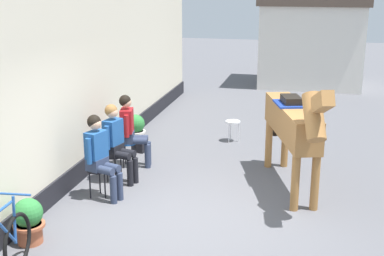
% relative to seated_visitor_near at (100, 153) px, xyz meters
% --- Properties ---
extents(ground_plane, '(40.00, 40.00, 0.00)m').
position_rel_seated_visitor_near_xyz_m(ground_plane, '(1.74, 2.59, -0.78)').
color(ground_plane, '#56565B').
extents(pub_facade_wall, '(0.34, 14.00, 3.40)m').
position_rel_seated_visitor_near_xyz_m(pub_facade_wall, '(-0.81, 1.09, 0.76)').
color(pub_facade_wall, beige).
rests_on(pub_facade_wall, ground_plane).
extents(distant_cottage, '(3.40, 2.60, 3.50)m').
position_rel_seated_visitor_near_xyz_m(distant_cottage, '(3.14, 10.24, 1.02)').
color(distant_cottage, silver).
rests_on(distant_cottage, ground_plane).
extents(seated_visitor_near, '(0.61, 0.48, 1.39)m').
position_rel_seated_visitor_near_xyz_m(seated_visitor_near, '(0.00, 0.00, 0.00)').
color(seated_visitor_near, black).
rests_on(seated_visitor_near, ground_plane).
extents(seated_visitor_middle, '(0.61, 0.48, 1.39)m').
position_rel_seated_visitor_near_xyz_m(seated_visitor_middle, '(0.00, 0.73, 0.00)').
color(seated_visitor_middle, black).
rests_on(seated_visitor_middle, ground_plane).
extents(seated_visitor_far, '(0.61, 0.48, 1.39)m').
position_rel_seated_visitor_near_xyz_m(seated_visitor_far, '(-0.02, 1.51, 0.00)').
color(seated_visitor_far, '#194C99').
rests_on(seated_visitor_far, ground_plane).
extents(saddled_horse_center, '(1.15, 2.90, 2.06)m').
position_rel_seated_visitor_near_xyz_m(saddled_horse_center, '(2.99, 1.08, 0.38)').
color(saddled_horse_center, '#9E6B38').
rests_on(saddled_horse_center, ground_plane).
extents(flower_planter_nearest, '(0.43, 0.43, 0.64)m').
position_rel_seated_visitor_near_xyz_m(flower_planter_nearest, '(-0.36, -1.65, -0.44)').
color(flower_planter_nearest, '#A85638').
rests_on(flower_planter_nearest, ground_plane).
extents(flower_planter_farthest, '(0.43, 0.43, 0.64)m').
position_rel_seated_visitor_near_xyz_m(flower_planter_farthest, '(-0.40, 2.88, -0.44)').
color(flower_planter_farthest, beige).
rests_on(flower_planter_farthest, ground_plane).
extents(spare_stool_white, '(0.32, 0.32, 0.46)m').
position_rel_seated_visitor_near_xyz_m(spare_stool_white, '(1.62, 3.51, -0.38)').
color(spare_stool_white, white).
rests_on(spare_stool_white, ground_plane).
extents(satchel_bag, '(0.30, 0.20, 0.20)m').
position_rel_seated_visitor_near_xyz_m(satchel_bag, '(-0.16, 2.34, -0.68)').
color(satchel_bag, black).
rests_on(satchel_bag, ground_plane).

